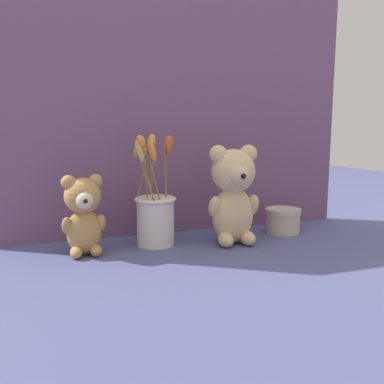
{
  "coord_description": "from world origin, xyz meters",
  "views": [
    {
      "loc": [
        -0.36,
        -1.04,
        0.32
      ],
      "look_at": [
        0.0,
        0.02,
        0.15
      ],
      "focal_mm": 38.0,
      "sensor_mm": 36.0,
      "label": 1
    }
  ],
  "objects_px": {
    "teddy_bear_large": "(233,193)",
    "flower_vase": "(155,212)",
    "teddy_bear_medium": "(83,213)",
    "decorative_tin_tall": "(283,221)"
  },
  "relations": [
    {
      "from": "teddy_bear_medium",
      "to": "decorative_tin_tall",
      "type": "relative_size",
      "value": 1.91
    },
    {
      "from": "flower_vase",
      "to": "decorative_tin_tall",
      "type": "bearing_deg",
      "value": 0.19
    },
    {
      "from": "flower_vase",
      "to": "teddy_bear_large",
      "type": "bearing_deg",
      "value": -13.97
    },
    {
      "from": "flower_vase",
      "to": "decorative_tin_tall",
      "type": "height_order",
      "value": "flower_vase"
    },
    {
      "from": "teddy_bear_large",
      "to": "flower_vase",
      "type": "xyz_separation_m",
      "value": [
        -0.21,
        0.05,
        -0.05
      ]
    },
    {
      "from": "teddy_bear_medium",
      "to": "flower_vase",
      "type": "relative_size",
      "value": 0.67
    },
    {
      "from": "teddy_bear_large",
      "to": "flower_vase",
      "type": "distance_m",
      "value": 0.23
    },
    {
      "from": "teddy_bear_large",
      "to": "teddy_bear_medium",
      "type": "distance_m",
      "value": 0.41
    },
    {
      "from": "decorative_tin_tall",
      "to": "teddy_bear_large",
      "type": "bearing_deg",
      "value": -164.5
    },
    {
      "from": "flower_vase",
      "to": "decorative_tin_tall",
      "type": "distance_m",
      "value": 0.41
    }
  ]
}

